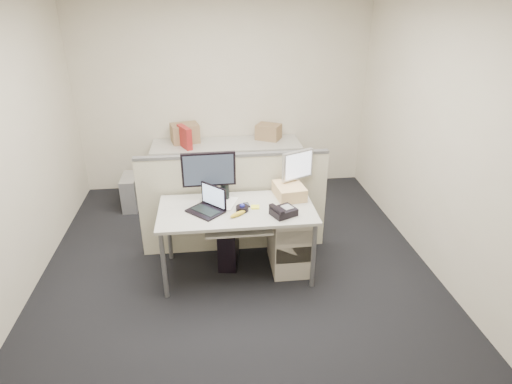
{
  "coord_description": "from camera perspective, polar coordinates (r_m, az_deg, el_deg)",
  "views": [
    {
      "loc": [
        -0.23,
        -3.65,
        2.63
      ],
      "look_at": [
        0.21,
        0.15,
        0.82
      ],
      "focal_mm": 30.0,
      "sensor_mm": 36.0,
      "label": 1
    }
  ],
  "objects": [
    {
      "name": "floor",
      "position": [
        4.51,
        -2.41,
        -10.53
      ],
      "size": [
        4.0,
        4.5,
        0.01
      ],
      "primitive_type": "cube",
      "color": "black",
      "rests_on": "ground"
    },
    {
      "name": "wall_back",
      "position": [
        6.04,
        -4.32,
        12.95
      ],
      "size": [
        4.0,
        0.02,
        2.7
      ],
      "primitive_type": "cube",
      "color": "beige",
      "rests_on": "ground"
    },
    {
      "name": "wall_front",
      "position": [
        1.91,
        2.22,
        -16.77
      ],
      "size": [
        4.0,
        0.02,
        2.7
      ],
      "primitive_type": "cube",
      "color": "beige",
      "rests_on": "ground"
    },
    {
      "name": "wall_left",
      "position": [
        4.25,
        -30.81,
        4.09
      ],
      "size": [
        0.02,
        4.5,
        2.7
      ],
      "primitive_type": "cube",
      "color": "beige",
      "rests_on": "ground"
    },
    {
      "name": "wall_right",
      "position": [
        4.47,
        23.92,
        6.41
      ],
      "size": [
        0.02,
        4.5,
        2.7
      ],
      "primitive_type": "cube",
      "color": "beige",
      "rests_on": "ground"
    },
    {
      "name": "desk",
      "position": [
        4.15,
        -2.58,
        -3.02
      ],
      "size": [
        1.5,
        0.75,
        0.73
      ],
      "color": "#B7B4AB",
      "rests_on": "floor"
    },
    {
      "name": "keyboard_tray",
      "position": [
        4.02,
        -2.38,
        -4.78
      ],
      "size": [
        0.62,
        0.32,
        0.02
      ],
      "primitive_type": "cube",
      "color": "#B7B4AB",
      "rests_on": "desk"
    },
    {
      "name": "drawer_pedestal",
      "position": [
        4.43,
        4.61,
        -6.19
      ],
      "size": [
        0.4,
        0.55,
        0.65
      ],
      "primitive_type": "cube",
      "color": "#BFB4A5",
      "rests_on": "floor"
    },
    {
      "name": "cubicle_partition",
      "position": [
        4.6,
        -2.96,
        -1.66
      ],
      "size": [
        2.0,
        0.06,
        1.1
      ],
      "primitive_type": "cube",
      "color": "beige",
      "rests_on": "floor"
    },
    {
      "name": "back_counter",
      "position": [
        6.03,
        -3.88,
        3.08
      ],
      "size": [
        2.0,
        0.6,
        0.72
      ],
      "primitive_type": "cube",
      "color": "#BFB4A5",
      "rests_on": "floor"
    },
    {
      "name": "monitor_main",
      "position": [
        4.17,
        -6.28,
        1.92
      ],
      "size": [
        0.53,
        0.22,
        0.52
      ],
      "primitive_type": "cube",
      "rotation": [
        0.0,
        0.0,
        0.03
      ],
      "color": "black",
      "rests_on": "desk"
    },
    {
      "name": "monitor_small",
      "position": [
        4.4,
        5.51,
        2.69
      ],
      "size": [
        0.4,
        0.32,
        0.44
      ],
      "primitive_type": "cube",
      "rotation": [
        0.0,
        0.0,
        0.44
      ],
      "color": "#B7B7BC",
      "rests_on": "desk"
    },
    {
      "name": "laptop",
      "position": [
        4.03,
        -6.85,
        -1.18
      ],
      "size": [
        0.39,
        0.4,
        0.24
      ],
      "primitive_type": "cube",
      "rotation": [
        0.0,
        0.0,
        -0.8
      ],
      "color": "black",
      "rests_on": "desk"
    },
    {
      "name": "trackball",
      "position": [
        4.07,
        -1.85,
        -2.21
      ],
      "size": [
        0.15,
        0.15,
        0.05
      ],
      "primitive_type": "cylinder",
      "rotation": [
        0.0,
        0.0,
        0.29
      ],
      "color": "black",
      "rests_on": "desk"
    },
    {
      "name": "desk_phone",
      "position": [
        4.0,
        3.69,
        -2.63
      ],
      "size": [
        0.27,
        0.25,
        0.07
      ],
      "primitive_type": "cube",
      "rotation": [
        0.0,
        0.0,
        0.44
      ],
      "color": "black",
      "rests_on": "desk"
    },
    {
      "name": "paper_stack",
      "position": [
        4.22,
        -4.34,
        -1.48
      ],
      "size": [
        0.31,
        0.35,
        0.01
      ],
      "primitive_type": "cube",
      "rotation": [
        0.0,
        0.0,
        -0.35
      ],
      "color": "white",
      "rests_on": "desk"
    },
    {
      "name": "sticky_pad",
      "position": [
        4.14,
        -0.11,
        -2.01
      ],
      "size": [
        0.09,
        0.09,
        0.01
      ],
      "primitive_type": "cube",
      "rotation": [
        0.0,
        0.0,
        -0.09
      ],
      "color": "#FFFE2F",
      "rests_on": "desk"
    },
    {
      "name": "travel_mug",
      "position": [
        4.28,
        -4.17,
        0.17
      ],
      "size": [
        0.11,
        0.11,
        0.19
      ],
      "primitive_type": "cylinder",
      "rotation": [
        0.0,
        0.0,
        0.31
      ],
      "color": "black",
      "rests_on": "desk"
    },
    {
      "name": "banana",
      "position": [
        3.98,
        -2.44,
        -2.94
      ],
      "size": [
        0.18,
        0.14,
        0.04
      ],
      "primitive_type": "ellipsoid",
      "rotation": [
        0.0,
        0.0,
        0.61
      ],
      "color": "gold",
      "rests_on": "desk"
    },
    {
      "name": "cellphone",
      "position": [
        4.17,
        -1.28,
        -1.75
      ],
      "size": [
        0.06,
        0.1,
        0.01
      ],
      "primitive_type": "cube",
      "rotation": [
        0.0,
        0.0,
        0.15
      ],
      "color": "black",
      "rests_on": "desk"
    },
    {
      "name": "manila_folders",
      "position": [
        4.34,
        4.45,
        0.15
      ],
      "size": [
        0.31,
        0.38,
        0.13
      ],
      "primitive_type": "cube",
      "rotation": [
        0.0,
        0.0,
        0.13
      ],
      "color": "#D9BD7F",
      "rests_on": "desk"
    },
    {
      "name": "keyboard",
      "position": [
        4.04,
        -2.23,
        -4.21
      ],
      "size": [
        0.44,
        0.19,
        0.02
      ],
      "primitive_type": "cube",
      "rotation": [
        0.0,
        0.0,
        -0.08
      ],
      "color": "black",
      "rests_on": "keyboard_tray"
    },
    {
      "name": "pc_tower_desk",
      "position": [
        4.55,
        -3.68,
        -6.89
      ],
      "size": [
        0.25,
        0.48,
        0.43
      ],
      "primitive_type": "cube",
      "rotation": [
        0.0,
        0.0,
        -0.15
      ],
      "color": "black",
      "rests_on": "floor"
    },
    {
      "name": "pc_tower_spare_dark",
      "position": [
        6.23,
        -13.59,
        1.73
      ],
      "size": [
        0.23,
        0.49,
        0.44
      ],
      "primitive_type": "cube",
      "rotation": [
        0.0,
        0.0,
        -0.1
      ],
      "color": "black",
      "rests_on": "floor"
    },
    {
      "name": "pc_tower_spare_silver",
      "position": [
        5.9,
        -16.38,
        0.05
      ],
      "size": [
        0.19,
        0.47,
        0.44
      ],
      "primitive_type": "cube",
      "rotation": [
        0.0,
        0.0,
        0.0
      ],
      "color": "#B7B7BC",
      "rests_on": "floor"
    },
    {
      "name": "cardboard_box_left",
      "position": [
        5.98,
        -9.44,
        7.66
      ],
      "size": [
        0.42,
        0.35,
        0.27
      ],
      "primitive_type": "cube",
      "rotation": [
        0.0,
        0.0,
        0.23
      ],
      "color": "#89614B",
      "rests_on": "back_counter"
    },
    {
      "name": "cardboard_box_right",
      "position": [
        6.04,
        1.68,
        7.94
      ],
      "size": [
        0.4,
        0.37,
        0.23
      ],
      "primitive_type": "cube",
      "rotation": [
        0.0,
        0.0,
        -0.5
      ],
      "color": "#89614B",
      "rests_on": "back_counter"
    },
    {
      "name": "red_binder",
      "position": [
        5.77,
        -9.48,
        7.15
      ],
      "size": [
        0.21,
        0.33,
        0.3
      ],
      "primitive_type": "cube",
      "rotation": [
        0.0,
        0.0,
        0.43
      ],
      "color": "maroon",
      "rests_on": "back_counter"
    }
  ]
}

